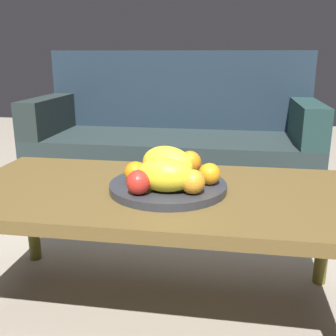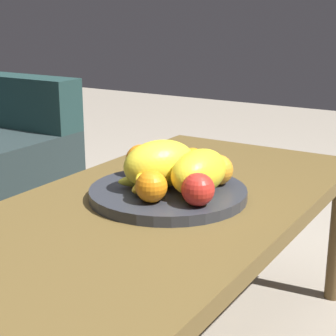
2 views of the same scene
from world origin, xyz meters
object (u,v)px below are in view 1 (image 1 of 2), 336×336
Objects in this scene: coffee_table at (157,202)px; orange_right at (193,182)px; melon_large_front at (167,164)px; orange_front at (210,174)px; orange_left at (135,173)px; melon_smaller_beside at (165,175)px; couch at (174,148)px; orange_back at (190,162)px; apple_front at (139,182)px; fruit_bowl at (168,187)px; banana_bunch at (163,172)px.

orange_right reaches higher than coffee_table.
coffee_table is 6.99× the size of melon_large_front.
orange_front is 0.97× the size of orange_left.
melon_large_front is at bearing 95.64° from melon_smaller_beside.
couch reaches higher than orange_front.
orange_left is 0.90× the size of orange_back.
orange_back is at bearing 98.61° from orange_right.
orange_back reaches higher than apple_front.
couch is 1.29m from orange_front.
orange_left is at bearing -139.32° from orange_back.
orange_back is (0.22, -1.12, 0.22)m from couch.
couch reaches higher than orange_back.
melon_smaller_beside is 2.38× the size of apple_front.
orange_front is at bearing 0.04° from coffee_table.
coffee_table is 3.42× the size of fruit_bowl.
melon_large_front is 2.67× the size of orange_front.
orange_right and apple_front have the same top height.
fruit_bowl is (0.16, -1.24, 0.16)m from couch.
orange_right reaches higher than orange_front.
coffee_table is 0.18m from orange_back.
orange_left reaches higher than orange_front.
orange_back reaches higher than fruit_bowl.
orange_back is 0.46× the size of banana_bunch.
couch reaches higher than apple_front.
apple_front is at bearing -85.96° from couch.
banana_bunch is (-0.03, 0.11, -0.02)m from melon_smaller_beside.
orange_front is at bearing -76.47° from couch.
banana_bunch reaches higher than fruit_bowl.
orange_front is at bearing 6.69° from orange_left.
apple_front reaches higher than coffee_table.
couch reaches higher than melon_large_front.
orange_left is at bearing -173.31° from orange_front.
coffee_table is 0.13m from orange_left.
orange_left reaches higher than banana_bunch.
orange_left is 0.97× the size of orange_right.
fruit_bowl is at bearing 93.57° from melon_smaller_beside.
orange_back is at bearing 48.49° from coffee_table.
orange_right is at bearing -47.02° from banana_bunch.
orange_left is at bearing -147.85° from banana_bunch.
fruit_bowl is at bearing 135.28° from orange_right.
orange_front reaches higher than coffee_table.
fruit_bowl is (0.04, -0.01, 0.06)m from coffee_table.
orange_back is at bearing 47.56° from banana_bunch.
melon_smaller_beside is 0.09m from orange_right.
orange_right is (0.09, -0.11, -0.02)m from melon_large_front.
orange_left is (-0.06, -0.03, 0.11)m from coffee_table.
melon_large_front is at bearing 19.14° from coffee_table.
melon_large_front is (0.03, 0.01, 0.13)m from coffee_table.
orange_back is at bearing 63.85° from fruit_bowl.
couch is 21.44× the size of orange_back.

